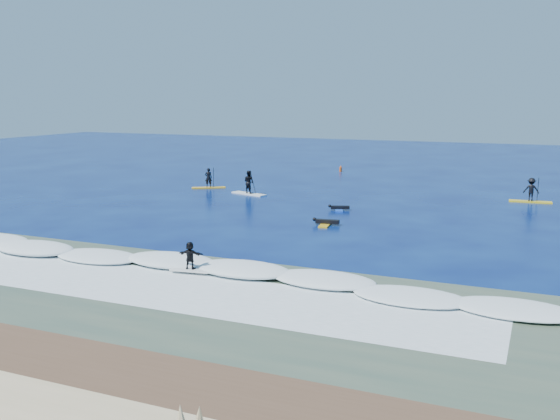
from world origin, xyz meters
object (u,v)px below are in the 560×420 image
at_px(sup_paddler_center, 249,184).
at_px(prone_paddler_far, 339,208).
at_px(sup_paddler_left, 209,181).
at_px(sup_paddler_right, 531,191).
at_px(prone_paddler_near, 326,223).
at_px(wave_surfer, 190,257).
at_px(marker_buoy, 341,169).

height_order(sup_paddler_center, prone_paddler_far, sup_paddler_center).
distance_m(sup_paddler_left, sup_paddler_center, 5.20).
bearing_deg(sup_paddler_right, sup_paddler_center, -170.38).
bearing_deg(prone_paddler_near, sup_paddler_left, 45.31).
xyz_separation_m(sup_paddler_center, wave_surfer, (7.94, -22.60, -0.08)).
distance_m(sup_paddler_right, marker_buoy, 23.76).
bearing_deg(sup_paddler_right, wave_surfer, -120.32).
distance_m(sup_paddler_center, sup_paddler_right, 22.59).
height_order(sup_paddler_right, prone_paddler_near, sup_paddler_right).
bearing_deg(marker_buoy, sup_paddler_right, -33.83).
bearing_deg(sup_paddler_right, prone_paddler_far, -147.61).
distance_m(sup_paddler_right, prone_paddler_near, 18.78).
xyz_separation_m(sup_paddler_right, prone_paddler_near, (-11.90, -14.51, -0.71)).
bearing_deg(sup_paddler_left, sup_paddler_center, -53.36).
distance_m(sup_paddler_right, prone_paddler_far, 15.71).
xyz_separation_m(prone_paddler_far, wave_surfer, (-1.34, -18.50, 0.66)).
height_order(wave_surfer, marker_buoy, wave_surfer).
bearing_deg(sup_paddler_center, sup_paddler_right, 30.66).
bearing_deg(sup_paddler_right, marker_buoy, 142.81).
relative_size(sup_paddler_right, prone_paddler_far, 1.58).
distance_m(sup_paddler_left, wave_surfer, 27.53).
relative_size(sup_paddler_right, prone_paddler_near, 1.42).
bearing_deg(prone_paddler_near, marker_buoy, 7.83).
distance_m(wave_surfer, marker_buoy, 41.29).
relative_size(prone_paddler_far, wave_surfer, 1.02).
bearing_deg(marker_buoy, prone_paddler_near, -74.22).
bearing_deg(sup_paddler_center, marker_buoy, 100.58).
bearing_deg(sup_paddler_left, marker_buoy, 33.01).
bearing_deg(prone_paddler_far, prone_paddler_near, 168.83).
xyz_separation_m(prone_paddler_far, marker_buoy, (-7.00, 22.39, 0.17)).
bearing_deg(wave_surfer, marker_buoy, 90.37).
bearing_deg(prone_paddler_near, prone_paddler_far, 0.94).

